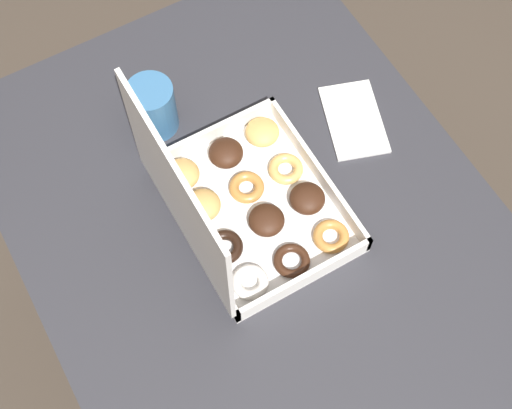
# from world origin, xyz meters

# --- Properties ---
(ground_plane) EXTENTS (8.00, 8.00, 0.00)m
(ground_plane) POSITION_xyz_m (0.00, 0.00, 0.00)
(ground_plane) COLOR #42382D
(dining_table) EXTENTS (1.02, 0.77, 0.72)m
(dining_table) POSITION_xyz_m (0.00, 0.00, 0.61)
(dining_table) COLOR #2D2D33
(dining_table) RESTS_ON ground_plane
(donut_box) EXTENTS (0.32, 0.26, 0.30)m
(donut_box) POSITION_xyz_m (0.04, 0.02, 0.78)
(donut_box) COLOR white
(donut_box) RESTS_ON dining_table
(coffee_mug) EXTENTS (0.08, 0.08, 0.10)m
(coffee_mug) POSITION_xyz_m (0.27, 0.06, 0.78)
(coffee_mug) COLOR teal
(coffee_mug) RESTS_ON dining_table
(paper_napkin) EXTENTS (0.18, 0.14, 0.01)m
(paper_napkin) POSITION_xyz_m (0.10, -0.25, 0.73)
(paper_napkin) COLOR white
(paper_napkin) RESTS_ON dining_table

